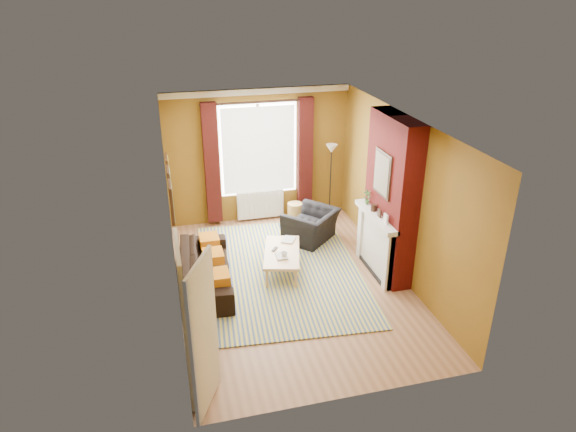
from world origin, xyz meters
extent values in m
plane|color=brown|center=(0.00, 0.00, 0.00)|extent=(5.50, 5.50, 0.00)
cube|color=brown|center=(0.00, 2.75, 1.40)|extent=(3.80, 0.02, 2.80)
cube|color=brown|center=(0.00, -2.75, 1.40)|extent=(3.80, 0.02, 2.80)
cube|color=brown|center=(1.90, 0.00, 1.40)|extent=(0.02, 5.50, 2.80)
cube|color=brown|center=(-1.90, 0.00, 1.40)|extent=(0.02, 5.50, 2.80)
cube|color=white|center=(0.00, 0.00, 2.80)|extent=(3.80, 5.50, 0.01)
cube|color=#4A0C0A|center=(1.72, 0.00, 1.40)|extent=(0.35, 1.40, 2.80)
cube|color=silver|center=(1.53, 0.00, 0.55)|extent=(0.12, 1.30, 1.10)
cube|color=silver|center=(1.48, 0.00, 1.08)|extent=(0.22, 1.40, 0.08)
cube|color=silver|center=(1.51, -0.58, 0.52)|extent=(0.16, 0.14, 1.04)
cube|color=silver|center=(1.51, 0.58, 0.52)|extent=(0.16, 0.14, 1.04)
cube|color=black|center=(1.56, 0.00, 0.45)|extent=(0.06, 0.80, 0.90)
cube|color=black|center=(1.54, 0.00, 0.03)|extent=(0.20, 1.00, 0.06)
cube|color=silver|center=(1.49, -0.35, 1.20)|extent=(0.03, 0.12, 0.16)
cube|color=black|center=(1.49, -0.10, 1.19)|extent=(0.03, 0.10, 0.14)
cylinder|color=black|center=(1.49, 0.15, 1.18)|extent=(0.10, 0.10, 0.12)
cube|color=black|center=(1.53, 0.00, 1.85)|extent=(0.03, 0.60, 0.75)
cube|color=#9B6134|center=(1.51, 0.00, 1.85)|extent=(0.01, 0.52, 0.66)
cube|color=silver|center=(0.00, 2.71, 2.74)|extent=(3.80, 0.08, 0.12)
cube|color=white|center=(0.00, 2.72, 1.55)|extent=(1.60, 0.04, 1.90)
cube|color=white|center=(0.00, 2.68, 1.55)|extent=(1.50, 0.02, 1.80)
cube|color=silver|center=(0.00, 2.70, 1.55)|extent=(0.06, 0.04, 1.90)
cube|color=#3C0F0D|center=(-0.98, 2.63, 1.35)|extent=(0.30, 0.16, 2.50)
cube|color=#3C0F0D|center=(0.98, 2.63, 1.35)|extent=(0.30, 0.16, 2.50)
cylinder|color=black|center=(0.00, 2.63, 2.55)|extent=(2.30, 0.05, 0.05)
cube|color=silver|center=(0.00, 2.65, 0.35)|extent=(1.00, 0.10, 0.60)
cube|color=silver|center=(-0.45, 2.59, 0.35)|extent=(0.04, 0.03, 0.56)
cube|color=silver|center=(-0.34, 2.59, 0.35)|extent=(0.04, 0.03, 0.56)
cube|color=silver|center=(-0.23, 2.59, 0.35)|extent=(0.04, 0.03, 0.56)
cube|color=silver|center=(-0.12, 2.59, 0.35)|extent=(0.04, 0.03, 0.56)
cube|color=silver|center=(-0.01, 2.59, 0.35)|extent=(0.04, 0.03, 0.56)
cube|color=silver|center=(0.10, 2.59, 0.35)|extent=(0.04, 0.03, 0.56)
cube|color=silver|center=(0.21, 2.59, 0.35)|extent=(0.04, 0.03, 0.56)
cube|color=silver|center=(0.32, 2.59, 0.35)|extent=(0.04, 0.03, 0.56)
cube|color=silver|center=(0.43, 2.59, 0.35)|extent=(0.04, 0.03, 0.56)
cube|color=black|center=(-1.87, -0.10, 1.75)|extent=(0.04, 0.44, 0.58)
cube|color=gold|center=(-1.84, -0.10, 1.75)|extent=(0.01, 0.38, 0.52)
cube|color=black|center=(-1.87, 0.55, 1.75)|extent=(0.04, 0.44, 0.58)
cube|color=#359F74|center=(-1.84, 0.55, 1.75)|extent=(0.01, 0.38, 0.52)
cube|color=black|center=(-1.87, 1.20, 1.75)|extent=(0.04, 0.44, 0.58)
cube|color=#B8812E|center=(-1.84, 1.20, 1.75)|extent=(0.01, 0.38, 0.52)
cube|color=silver|center=(-1.88, -2.05, 1.00)|extent=(0.05, 0.94, 2.06)
cube|color=black|center=(-1.85, -2.05, 1.00)|extent=(0.02, 0.80, 1.98)
cube|color=silver|center=(-1.68, -2.41, 1.00)|extent=(0.37, 0.74, 1.98)
imported|color=#407835|center=(1.49, 0.45, 1.26)|extent=(0.14, 0.10, 0.27)
cube|color=#B4630F|center=(-1.27, -0.30, 0.48)|extent=(0.34, 0.40, 0.16)
cube|color=#B4630F|center=(-1.27, 0.40, 0.48)|extent=(0.34, 0.40, 0.16)
cube|color=#B4630F|center=(-1.27, 1.00, 0.48)|extent=(0.34, 0.40, 0.16)
cube|color=#304984|center=(-0.13, 0.42, 0.01)|extent=(3.14, 4.14, 0.02)
imported|color=black|center=(-1.42, 0.30, 0.30)|extent=(0.96, 2.13, 0.61)
imported|color=black|center=(0.77, 1.44, 0.32)|extent=(1.29, 1.29, 0.63)
cube|color=#D9B37D|center=(-0.07, 0.41, 0.38)|extent=(0.90, 1.33, 0.05)
cylinder|color=#D9B37D|center=(-0.44, -0.05, 0.18)|extent=(0.06, 0.06, 0.35)
cylinder|color=#D9B37D|center=(0.02, -0.18, 0.18)|extent=(0.06, 0.06, 0.35)
cylinder|color=#D9B37D|center=(-0.16, 1.00, 0.18)|extent=(0.06, 0.06, 0.35)
cylinder|color=#D9B37D|center=(0.31, 0.87, 0.18)|extent=(0.06, 0.06, 0.35)
cylinder|color=#A58047|center=(0.71, 2.40, 0.20)|extent=(0.42, 0.42, 0.40)
cylinder|color=black|center=(1.48, 2.40, 0.02)|extent=(0.30, 0.30, 0.03)
cylinder|color=black|center=(1.48, 2.40, 0.79)|extent=(0.03, 0.03, 1.51)
cone|color=beige|center=(1.48, 2.40, 1.55)|extent=(0.30, 0.30, 0.18)
imported|color=#999999|center=(-0.22, 0.24, 0.42)|extent=(0.22, 0.28, 0.03)
imported|color=#999999|center=(0.06, 0.84, 0.41)|extent=(0.33, 0.36, 0.02)
imported|color=#999999|center=(-0.08, 0.19, 0.45)|extent=(0.15, 0.15, 0.10)
cube|color=black|center=(-0.18, 0.51, 0.41)|extent=(0.13, 0.16, 0.02)
camera|label=1|loc=(-1.92, -7.27, 4.74)|focal=32.00mm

